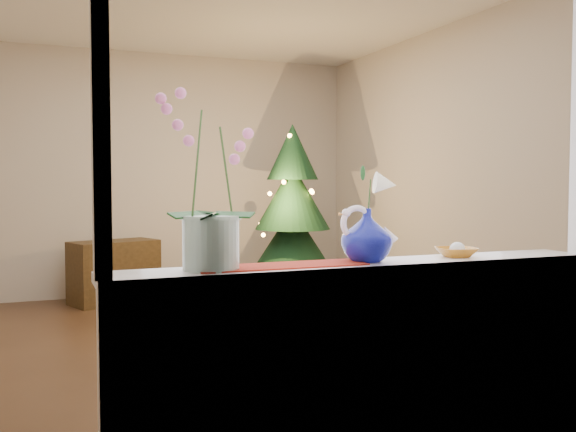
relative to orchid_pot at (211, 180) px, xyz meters
name	(u,v)px	position (x,y,z in m)	size (l,w,h in m)	color
ground	(216,345)	(0.67, 2.36, -1.27)	(5.00, 5.00, 0.00)	#392517
wall_back	(156,174)	(0.67, 4.86, 0.08)	(4.50, 0.10, 2.70)	beige
wall_front	(381,159)	(0.67, -0.14, 0.08)	(4.50, 0.10, 2.70)	beige
wall_right	(460,172)	(2.92, 2.36, 0.08)	(0.10, 5.00, 2.70)	beige
window_apron	(374,380)	(0.67, -0.10, -0.83)	(2.20, 0.08, 0.88)	white
windowsill	(365,267)	(0.67, -0.01, -0.37)	(2.20, 0.26, 0.04)	white
window_frame	(378,72)	(0.67, -0.11, 0.43)	(2.22, 0.06, 1.60)	white
runner	(281,266)	(0.29, -0.01, -0.34)	(0.70, 0.20, 0.01)	maroon
orchid_pot	(211,180)	(0.00, 0.00, 0.00)	(0.24, 0.24, 0.69)	beige
swan	(368,235)	(0.68, 0.00, -0.23)	(0.27, 0.12, 0.23)	white
blue_vase	(367,231)	(0.68, 0.00, -0.22)	(0.25, 0.25, 0.26)	#070D69
lily	(367,177)	(0.68, 0.00, 0.01)	(0.14, 0.08, 0.20)	white
paperweight	(457,250)	(1.13, -0.03, -0.31)	(0.07, 0.07, 0.07)	silver
amber_dish	(456,253)	(1.14, 0.00, -0.33)	(0.15, 0.15, 0.04)	#AE6B1B
xmas_tree	(292,215)	(1.84, 3.68, -0.34)	(1.01, 1.01, 1.85)	black
side_table	(114,272)	(0.14, 4.45, -0.94)	(0.87, 0.43, 0.65)	black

